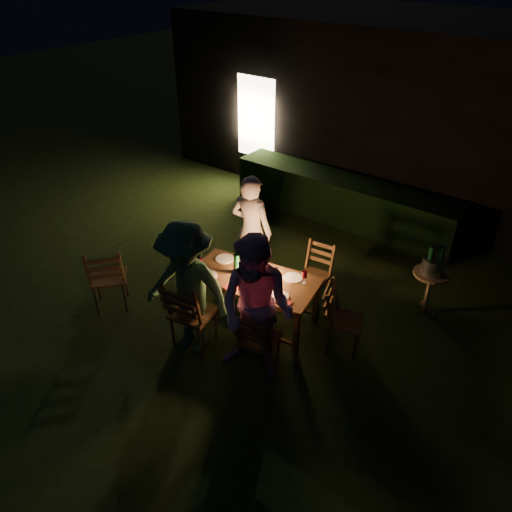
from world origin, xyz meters
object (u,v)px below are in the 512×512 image
Objects in this scene: chair_far_left at (250,266)px; ice_bucket at (434,266)px; dining_table at (254,282)px; side_table at (431,277)px; bottle_table at (236,264)px; chair_near_left at (193,324)px; person_opp_left at (188,290)px; chair_near_right at (258,349)px; person_opp_right at (256,310)px; bottle_bucket_b at (439,262)px; person_house_side at (251,231)px; lantern at (259,267)px; bottle_bucket_a at (429,262)px; chair_far_right at (314,284)px; chair_spare at (110,288)px; chair_end at (343,330)px.

chair_far_left reaches higher than ice_bucket.
side_table is (1.75, 1.58, -0.05)m from dining_table.
bottle_table is (-0.25, -0.05, 0.21)m from dining_table.
chair_near_left reaches higher than chair_far_left.
chair_near_right is at bearing 3.18° from person_opp_left.
person_opp_left reaches higher than dining_table.
person_opp_right is 2.84× the size of side_table.
bottle_bucket_b is at bearing 31.03° from dining_table.
bottle_bucket_b is at bearing 51.87° from person_opp_right.
person_house_side reaches higher than chair_near_left.
lantern is at bearing 123.00° from person_house_side.
bottle_bucket_a is at bearing -162.26° from chair_far_left.
person_house_side is 2.44m from bottle_bucket_a.
chair_far_right is 1.98m from person_opp_left.
chair_near_left is at bearing -93.58° from bottle_table.
chair_spare reaches higher than bottle_bucket_b.
side_table is (1.71, 1.52, -0.28)m from lantern.
side_table is at bearing 41.63° from lantern.
person_opp_right is 1.08m from bottle_table.
bottle_table reaches higher than chair_far_left.
bottle_table is at bearing -140.83° from ice_bucket.
chair_end reaches higher than chair_far_right.
dining_table is 1.04× the size of person_house_side.
bottle_bucket_a is (1.30, 0.68, 0.53)m from chair_far_right.
bottle_bucket_a is (1.99, 2.38, 0.47)m from chair_near_left.
chair_near_right is 0.57× the size of person_house_side.
person_opp_left is 5.51× the size of bottle_bucket_a.
dining_table is at bearing 119.59° from chair_near_right.
chair_near_left is at bearing -130.17° from ice_bucket.
chair_far_right is 1.56m from bottle_bucket_a.
chair_near_left reaches higher than lantern.
chair_near_right is 2.52m from bottle_bucket_a.
chair_spare is at bearing -143.93° from bottle_bucket_a.
bottle_table is (-0.84, 0.67, -0.09)m from person_opp_right.
chair_far_left reaches higher than chair_far_right.
dining_table is 0.95m from chair_far_left.
side_table is at bearing 38.66° from bottle_bucket_a.
chair_spare is at bearing 33.45° from chair_far_right.
chair_far_left is at bearing -159.20° from bottle_bucket_a.
bottle_table is at bearing -140.81° from bottle_bucket_a.
person_house_side is at bearing 118.79° from chair_near_right.
person_opp_left is at bearing -129.51° from ice_bucket.
chair_far_left is 2.00m from chair_spare.
chair_near_right is 2.57m from ice_bucket.
person_opp_left reaches higher than ice_bucket.
ice_bucket is (0.54, 1.35, 0.47)m from chair_end.
person_opp_right reaches higher than chair_near_left.
chair_near_left is (-0.30, -0.84, -0.29)m from dining_table.
person_opp_right is at bearing 118.76° from person_house_side.
dining_table is at bearing -19.01° from chair_spare.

